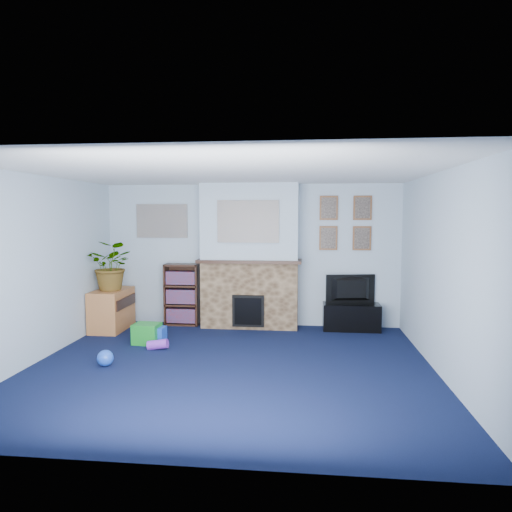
# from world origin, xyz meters

# --- Properties ---
(floor) EXTENTS (5.00, 4.50, 0.01)m
(floor) POSITION_xyz_m (0.00, 0.00, 0.00)
(floor) COLOR #0E1535
(floor) RESTS_ON ground
(ceiling) EXTENTS (5.00, 4.50, 0.01)m
(ceiling) POSITION_xyz_m (0.00, 0.00, 2.40)
(ceiling) COLOR white
(ceiling) RESTS_ON wall_back
(wall_back) EXTENTS (5.00, 0.04, 2.40)m
(wall_back) POSITION_xyz_m (0.00, 2.25, 1.20)
(wall_back) COLOR #AEC1D2
(wall_back) RESTS_ON ground
(wall_front) EXTENTS (5.00, 0.04, 2.40)m
(wall_front) POSITION_xyz_m (0.00, -2.25, 1.20)
(wall_front) COLOR #AEC1D2
(wall_front) RESTS_ON ground
(wall_left) EXTENTS (0.04, 4.50, 2.40)m
(wall_left) POSITION_xyz_m (-2.50, 0.00, 1.20)
(wall_left) COLOR #AEC1D2
(wall_left) RESTS_ON ground
(wall_right) EXTENTS (0.04, 4.50, 2.40)m
(wall_right) POSITION_xyz_m (2.50, 0.00, 1.20)
(wall_right) COLOR #AEC1D2
(wall_right) RESTS_ON ground
(chimney_breast) EXTENTS (1.72, 0.50, 2.40)m
(chimney_breast) POSITION_xyz_m (0.00, 2.05, 1.18)
(chimney_breast) COLOR brown
(chimney_breast) RESTS_ON ground
(collage_main) EXTENTS (1.00, 0.03, 0.68)m
(collage_main) POSITION_xyz_m (0.00, 1.84, 1.78)
(collage_main) COLOR gray
(collage_main) RESTS_ON chimney_breast
(collage_left) EXTENTS (0.90, 0.03, 0.58)m
(collage_left) POSITION_xyz_m (-1.55, 2.23, 1.78)
(collage_left) COLOR gray
(collage_left) RESTS_ON wall_back
(portrait_tl) EXTENTS (0.30, 0.03, 0.40)m
(portrait_tl) POSITION_xyz_m (1.30, 2.23, 2.00)
(portrait_tl) COLOR brown
(portrait_tl) RESTS_ON wall_back
(portrait_tr) EXTENTS (0.30, 0.03, 0.40)m
(portrait_tr) POSITION_xyz_m (1.85, 2.23, 2.00)
(portrait_tr) COLOR brown
(portrait_tr) RESTS_ON wall_back
(portrait_bl) EXTENTS (0.30, 0.03, 0.40)m
(portrait_bl) POSITION_xyz_m (1.30, 2.23, 1.50)
(portrait_bl) COLOR brown
(portrait_bl) RESTS_ON wall_back
(portrait_br) EXTENTS (0.30, 0.03, 0.40)m
(portrait_br) POSITION_xyz_m (1.85, 2.23, 1.50)
(portrait_br) COLOR brown
(portrait_br) RESTS_ON wall_back
(tv_stand) EXTENTS (0.92, 0.39, 0.44)m
(tv_stand) POSITION_xyz_m (1.68, 2.03, 0.23)
(tv_stand) COLOR black
(tv_stand) RESTS_ON ground
(television) EXTENTS (0.82, 0.25, 0.47)m
(television) POSITION_xyz_m (1.68, 2.05, 0.67)
(television) COLOR black
(television) RESTS_ON tv_stand
(bookshelf) EXTENTS (0.58, 0.28, 1.05)m
(bookshelf) POSITION_xyz_m (-1.18, 2.11, 0.50)
(bookshelf) COLOR #321C12
(bookshelf) RESTS_ON ground
(sideboard) EXTENTS (0.47, 0.85, 0.66)m
(sideboard) POSITION_xyz_m (-2.24, 1.65, 0.35)
(sideboard) COLOR #BD723C
(sideboard) RESTS_ON ground
(potted_plant) EXTENTS (0.75, 0.65, 0.81)m
(potted_plant) POSITION_xyz_m (-2.19, 1.60, 1.07)
(potted_plant) COLOR #26661E
(potted_plant) RESTS_ON sideboard
(mantel_clock) EXTENTS (0.11, 0.06, 0.15)m
(mantel_clock) POSITION_xyz_m (0.03, 2.00, 1.22)
(mantel_clock) COLOR gold
(mantel_clock) RESTS_ON chimney_breast
(mantel_candle) EXTENTS (0.05, 0.05, 0.17)m
(mantel_candle) POSITION_xyz_m (0.28, 2.00, 1.23)
(mantel_candle) COLOR #B2BFC6
(mantel_candle) RESTS_ON chimney_breast
(mantel_teddy) EXTENTS (0.14, 0.14, 0.14)m
(mantel_teddy) POSITION_xyz_m (-0.50, 2.00, 1.22)
(mantel_teddy) COLOR gray
(mantel_teddy) RESTS_ON chimney_breast
(mantel_can) EXTENTS (0.06, 0.06, 0.12)m
(mantel_can) POSITION_xyz_m (0.65, 2.00, 1.21)
(mantel_can) COLOR blue
(mantel_can) RESTS_ON chimney_breast
(green_crate) EXTENTS (0.39, 0.32, 0.30)m
(green_crate) POSITION_xyz_m (-1.39, 0.91, 0.14)
(green_crate) COLOR #198C26
(green_crate) RESTS_ON ground
(toy_ball) EXTENTS (0.20, 0.20, 0.20)m
(toy_ball) POSITION_xyz_m (-1.56, -0.12, 0.09)
(toy_ball) COLOR blue
(toy_ball) RESTS_ON ground
(toy_block) EXTENTS (0.22, 0.22, 0.24)m
(toy_block) POSITION_xyz_m (-1.23, 0.95, 0.11)
(toy_block) COLOR blue
(toy_block) RESTS_ON ground
(toy_tube) EXTENTS (0.30, 0.13, 0.17)m
(toy_tube) POSITION_xyz_m (-1.13, 0.63, 0.07)
(toy_tube) COLOR purple
(toy_tube) RESTS_ON ground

